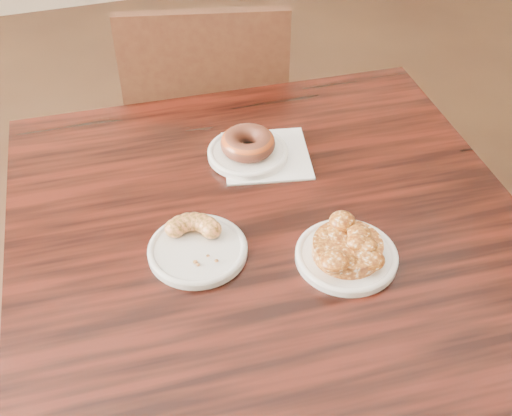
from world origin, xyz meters
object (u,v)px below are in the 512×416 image
object	(u,v)px
chair_far	(209,125)
glazed_donut	(248,143)
apple_fritter	(348,246)
cafe_table	(269,348)
cruller_fragment	(197,241)

from	to	relation	value
chair_far	glazed_donut	size ratio (longest dim) A/B	8.03
glazed_donut	apple_fritter	bearing A→B (deg)	-76.49
cafe_table	chair_far	size ratio (longest dim) A/B	1.05
cafe_table	glazed_donut	distance (m)	0.46
cafe_table	apple_fritter	size ratio (longest dim) A/B	5.81
glazed_donut	apple_fritter	world-z (taller)	glazed_donut
chair_far	apple_fritter	bearing A→B (deg)	104.86
cruller_fragment	apple_fritter	bearing A→B (deg)	-20.51
chair_far	apple_fritter	xyz separation A→B (m)	(0.03, -0.89, 0.33)
chair_far	apple_fritter	size ratio (longest dim) A/B	5.55
apple_fritter	cruller_fragment	distance (m)	0.26
chair_far	cruller_fragment	xyz separation A→B (m)	(-0.21, -0.80, 0.33)
glazed_donut	cruller_fragment	size ratio (longest dim) A/B	0.92
chair_far	glazed_donut	world-z (taller)	chair_far
cafe_table	cruller_fragment	xyz separation A→B (m)	(-0.14, -0.03, 0.40)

